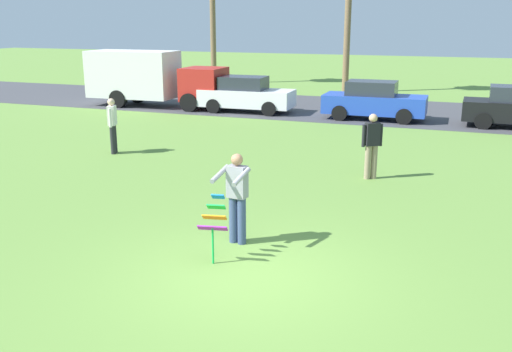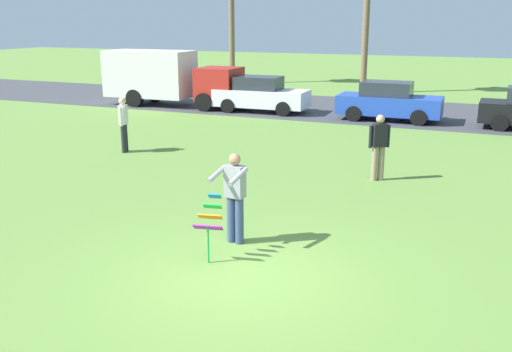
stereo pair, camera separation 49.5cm
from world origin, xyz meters
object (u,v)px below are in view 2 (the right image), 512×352
at_px(kite_held, 210,219).
at_px(parked_truck_red_cab, 165,76).
at_px(parked_car_white, 261,95).
at_px(parked_car_blue, 389,102).
at_px(person_walker_far, 124,123).
at_px(person_kite_flyer, 234,195).
at_px(person_walker_near, 379,145).

relative_size(kite_held, parked_truck_red_cab, 0.17).
relative_size(parked_car_white, parked_car_blue, 1.01).
distance_m(kite_held, parked_car_blue, 15.54).
bearing_deg(person_walker_far, parked_car_white, 84.35).
bearing_deg(kite_held, person_walker_far, 134.81).
relative_size(person_kite_flyer, parked_car_white, 0.41).
height_order(parked_car_white, parked_car_blue, same).
relative_size(person_walker_near, person_walker_far, 1.00).
distance_m(person_kite_flyer, person_walker_near, 5.63).
bearing_deg(parked_car_white, parked_car_blue, 0.01).
xyz_separation_m(person_kite_flyer, parked_car_white, (-5.53, 14.69, -0.18)).
xyz_separation_m(person_walker_near, person_walker_far, (-8.05, 0.17, 0.00)).
height_order(kite_held, person_walker_far, person_walker_far).
distance_m(kite_held, parked_truck_red_cab, 18.74).
bearing_deg(parked_car_blue, kite_held, -91.02).
distance_m(kite_held, parked_car_white, 16.47).
distance_m(parked_car_white, parked_car_blue, 5.74).
height_order(person_kite_flyer, person_walker_near, same).
xyz_separation_m(parked_truck_red_cab, parked_car_blue, (10.73, -0.00, -0.64)).
distance_m(person_kite_flyer, parked_car_blue, 14.70).
bearing_deg(parked_car_white, person_walker_far, -95.65).
relative_size(person_kite_flyer, person_walker_far, 1.00).
distance_m(person_walker_near, person_walker_far, 8.05).
relative_size(parked_car_blue, person_walker_far, 2.44).
xyz_separation_m(person_kite_flyer, person_walker_far, (-6.44, 5.56, -0.02)).
height_order(parked_truck_red_cab, person_walker_far, parked_truck_red_cab).
distance_m(person_kite_flyer, parked_truck_red_cab, 18.08).
relative_size(parked_truck_red_cab, parked_car_blue, 1.60).
xyz_separation_m(person_kite_flyer, parked_car_blue, (0.20, 14.70, -0.18)).
height_order(person_kite_flyer, parked_car_white, person_kite_flyer).
bearing_deg(person_kite_flyer, kite_held, -95.00).
relative_size(kite_held, person_walker_near, 0.65).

